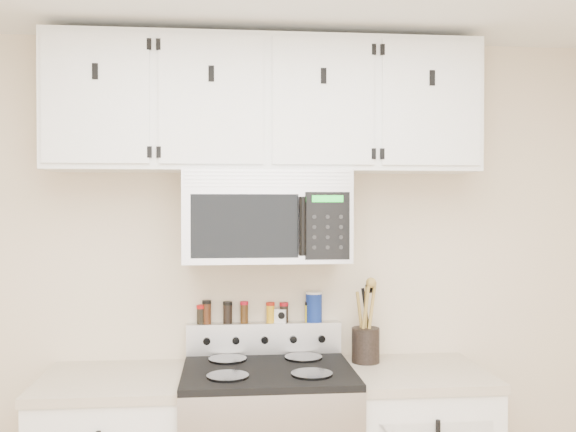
% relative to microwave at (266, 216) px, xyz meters
% --- Properties ---
extents(back_wall, '(3.50, 0.01, 2.50)m').
position_rel_microwave_xyz_m(back_wall, '(-0.00, 0.19, -0.38)').
color(back_wall, beige).
rests_on(back_wall, floor).
extents(microwave, '(0.76, 0.44, 0.42)m').
position_rel_microwave_xyz_m(microwave, '(0.00, 0.00, 0.00)').
color(microwave, '#9E9EA3').
rests_on(microwave, back_wall).
extents(upper_cabinets, '(2.00, 0.35, 0.62)m').
position_rel_microwave_xyz_m(upper_cabinets, '(-0.00, 0.03, 0.52)').
color(upper_cabinets, white).
rests_on(upper_cabinets, back_wall).
extents(utensil_crock, '(0.13, 0.13, 0.39)m').
position_rel_microwave_xyz_m(utensil_crock, '(0.48, 0.04, -0.61)').
color(utensil_crock, black).
rests_on(utensil_crock, base_cabinet_right).
extents(kitchen_timer, '(0.07, 0.07, 0.07)m').
position_rel_microwave_xyz_m(kitchen_timer, '(0.08, 0.16, -0.50)').
color(kitchen_timer, white).
rests_on(kitchen_timer, range).
extents(salt_canister, '(0.08, 0.08, 0.15)m').
position_rel_microwave_xyz_m(salt_canister, '(0.25, 0.16, -0.45)').
color(salt_canister, navy).
rests_on(salt_canister, range).
extents(spice_jar_0, '(0.04, 0.04, 0.09)m').
position_rel_microwave_xyz_m(spice_jar_0, '(-0.31, 0.16, -0.48)').
color(spice_jar_0, black).
rests_on(spice_jar_0, range).
extents(spice_jar_1, '(0.04, 0.04, 0.11)m').
position_rel_microwave_xyz_m(spice_jar_1, '(-0.28, 0.16, -0.47)').
color(spice_jar_1, '#442110').
rests_on(spice_jar_1, range).
extents(spice_jar_2, '(0.05, 0.05, 0.11)m').
position_rel_microwave_xyz_m(spice_jar_2, '(-0.18, 0.16, -0.48)').
color(spice_jar_2, black).
rests_on(spice_jar_2, range).
extents(spice_jar_3, '(0.04, 0.04, 0.11)m').
position_rel_microwave_xyz_m(spice_jar_3, '(-0.10, 0.16, -0.48)').
color(spice_jar_3, '#40270F').
rests_on(spice_jar_3, range).
extents(spice_jar_4, '(0.04, 0.04, 0.10)m').
position_rel_microwave_xyz_m(spice_jar_4, '(0.03, 0.16, -0.48)').
color(spice_jar_4, gold).
rests_on(spice_jar_4, range).
extents(spice_jar_5, '(0.04, 0.04, 0.10)m').
position_rel_microwave_xyz_m(spice_jar_5, '(0.10, 0.16, -0.48)').
color(spice_jar_5, black).
rests_on(spice_jar_5, range).
extents(spice_jar_6, '(0.04, 0.04, 0.10)m').
position_rel_microwave_xyz_m(spice_jar_6, '(0.22, 0.16, -0.48)').
color(spice_jar_6, yellow).
rests_on(spice_jar_6, range).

